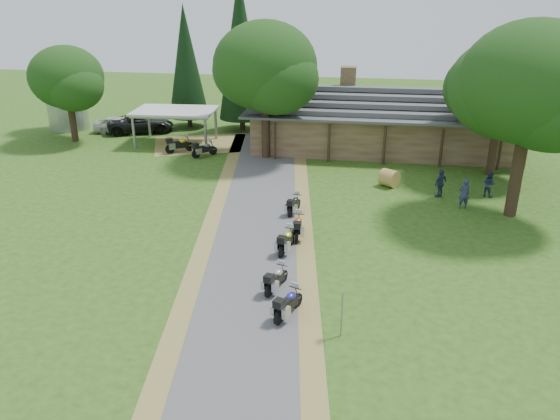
% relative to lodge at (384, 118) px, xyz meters
% --- Properties ---
extents(ground, '(120.00, 120.00, 0.00)m').
position_rel_lodge_xyz_m(ground, '(-6.00, -24.00, -2.45)').
color(ground, '#2F4814').
rests_on(ground, ground).
extents(driveway, '(51.95, 51.95, 0.00)m').
position_rel_lodge_xyz_m(driveway, '(-6.50, -20.00, -2.45)').
color(driveway, '#4B4B4E').
rests_on(driveway, ground).
extents(lodge, '(21.40, 9.40, 4.90)m').
position_rel_lodge_xyz_m(lodge, '(0.00, 0.00, 0.00)').
color(lodge, brown).
rests_on(lodge, ground).
extents(silo, '(3.77, 3.77, 7.07)m').
position_rel_lodge_xyz_m(silo, '(-28.08, 2.00, 1.08)').
color(silo, gray).
rests_on(silo, ground).
extents(carport, '(6.68, 4.63, 2.81)m').
position_rel_lodge_xyz_m(carport, '(-16.76, -1.33, -1.05)').
color(carport, silver).
rests_on(carport, ground).
extents(car_white_sedan, '(2.57, 5.62, 1.84)m').
position_rel_lodge_xyz_m(car_white_sedan, '(-22.96, 1.23, -1.53)').
color(car_white_sedan, silver).
rests_on(car_white_sedan, ground).
extents(car_dark_suv, '(4.64, 6.73, 2.37)m').
position_rel_lodge_xyz_m(car_dark_suv, '(-21.09, 1.70, -1.26)').
color(car_dark_suv, black).
rests_on(car_dark_suv, ground).
extents(motorcycle_row_a, '(1.22, 1.87, 1.22)m').
position_rel_lodge_xyz_m(motorcycle_row_a, '(-4.04, -25.12, -1.84)').
color(motorcycle_row_a, navy).
rests_on(motorcycle_row_a, ground).
extents(motorcycle_row_b, '(1.06, 1.80, 1.17)m').
position_rel_lodge_xyz_m(motorcycle_row_b, '(-4.83, -23.24, -1.86)').
color(motorcycle_row_b, '#93949A').
rests_on(motorcycle_row_b, ground).
extents(motorcycle_row_c, '(0.92, 1.88, 1.23)m').
position_rel_lodge_xyz_m(motorcycle_row_c, '(-4.94, -19.52, -1.83)').
color(motorcycle_row_c, yellow).
rests_on(motorcycle_row_c, ground).
extents(motorcycle_row_d, '(0.70, 1.90, 1.28)m').
position_rel_lodge_xyz_m(motorcycle_row_d, '(-4.60, -17.77, -1.81)').
color(motorcycle_row_d, '#B35617').
rests_on(motorcycle_row_d, ground).
extents(motorcycle_row_e, '(0.87, 1.75, 1.15)m').
position_rel_lodge_xyz_m(motorcycle_row_e, '(-5.21, -14.61, -1.88)').
color(motorcycle_row_e, black).
rests_on(motorcycle_row_e, ground).
extents(motorcycle_carport_a, '(2.07, 1.75, 1.41)m').
position_rel_lodge_xyz_m(motorcycle_carport_a, '(-15.65, -3.83, -1.74)').
color(motorcycle_carport_a, gold).
rests_on(motorcycle_carport_a, ground).
extents(motorcycle_carport_b, '(1.77, 1.82, 1.31)m').
position_rel_lodge_xyz_m(motorcycle_carport_b, '(-13.45, -4.58, -1.80)').
color(motorcycle_carport_b, slate).
rests_on(motorcycle_carport_b, ground).
extents(person_a, '(0.70, 0.57, 2.16)m').
position_rel_lodge_xyz_m(person_a, '(4.45, -12.41, -1.37)').
color(person_a, '#2B3252').
rests_on(person_a, ground).
extents(person_b, '(0.66, 0.65, 1.91)m').
position_rel_lodge_xyz_m(person_b, '(6.27, -10.09, -1.50)').
color(person_b, '#2B3252').
rests_on(person_b, ground).
extents(person_c, '(0.73, 0.74, 2.13)m').
position_rel_lodge_xyz_m(person_c, '(3.31, -10.70, -1.39)').
color(person_c, '#2B3252').
rests_on(person_c, ground).
extents(hay_bale, '(1.48, 1.50, 1.11)m').
position_rel_lodge_xyz_m(hay_bale, '(0.29, -9.19, -1.89)').
color(hay_bale, olive).
rests_on(hay_bale, ground).
extents(sign_post, '(0.35, 0.06, 1.93)m').
position_rel_lodge_xyz_m(sign_post, '(-1.92, -26.17, -1.48)').
color(sign_post, gray).
rests_on(sign_post, ground).
extents(oak_lodge_left, '(7.49, 7.49, 10.97)m').
position_rel_lodge_xyz_m(oak_lodge_left, '(-8.77, -4.09, 3.04)').
color(oak_lodge_left, '#153810').
rests_on(oak_lodge_left, ground).
extents(oak_lodge_right, '(6.95, 6.95, 9.94)m').
position_rel_lodge_xyz_m(oak_lodge_right, '(7.23, -5.71, 2.52)').
color(oak_lodge_right, '#153810').
rests_on(oak_lodge_right, ground).
extents(oak_driveway, '(7.60, 7.60, 12.03)m').
position_rel_lodge_xyz_m(oak_driveway, '(6.97, -13.04, 3.56)').
color(oak_driveway, '#153810').
rests_on(oak_driveway, ground).
extents(oak_silo, '(5.90, 5.90, 8.53)m').
position_rel_lodge_xyz_m(oak_silo, '(-25.47, -1.92, 1.81)').
color(oak_silo, '#153810').
rests_on(oak_silo, ground).
extents(cedar_near, '(4.07, 4.07, 13.37)m').
position_rel_lodge_xyz_m(cedar_near, '(-12.43, 4.16, 4.24)').
color(cedar_near, black).
rests_on(cedar_near, ground).
extents(cedar_far, '(3.60, 3.60, 10.77)m').
position_rel_lodge_xyz_m(cedar_far, '(-17.49, 4.49, 2.94)').
color(cedar_far, black).
rests_on(cedar_far, ground).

